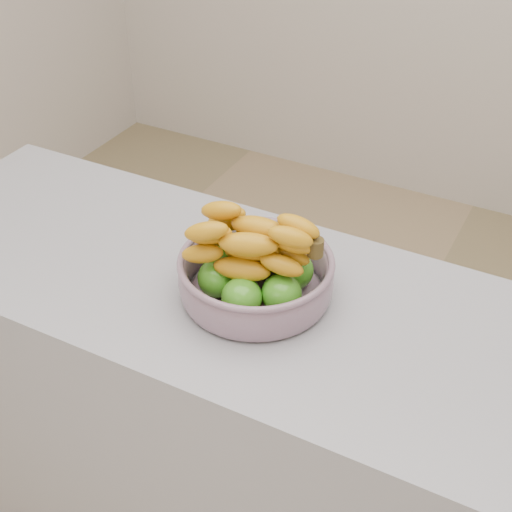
# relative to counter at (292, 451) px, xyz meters

# --- Properties ---
(counter) EXTENTS (2.00, 0.60, 0.90)m
(counter) POSITION_rel_counter_xyz_m (0.00, 0.00, 0.00)
(counter) COLOR #9D9FA5
(counter) RESTS_ON ground
(fruit_bowl) EXTENTS (0.32, 0.32, 0.19)m
(fruit_bowl) POSITION_rel_counter_xyz_m (-0.10, -0.00, 0.51)
(fruit_bowl) COLOR #939CB0
(fruit_bowl) RESTS_ON counter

